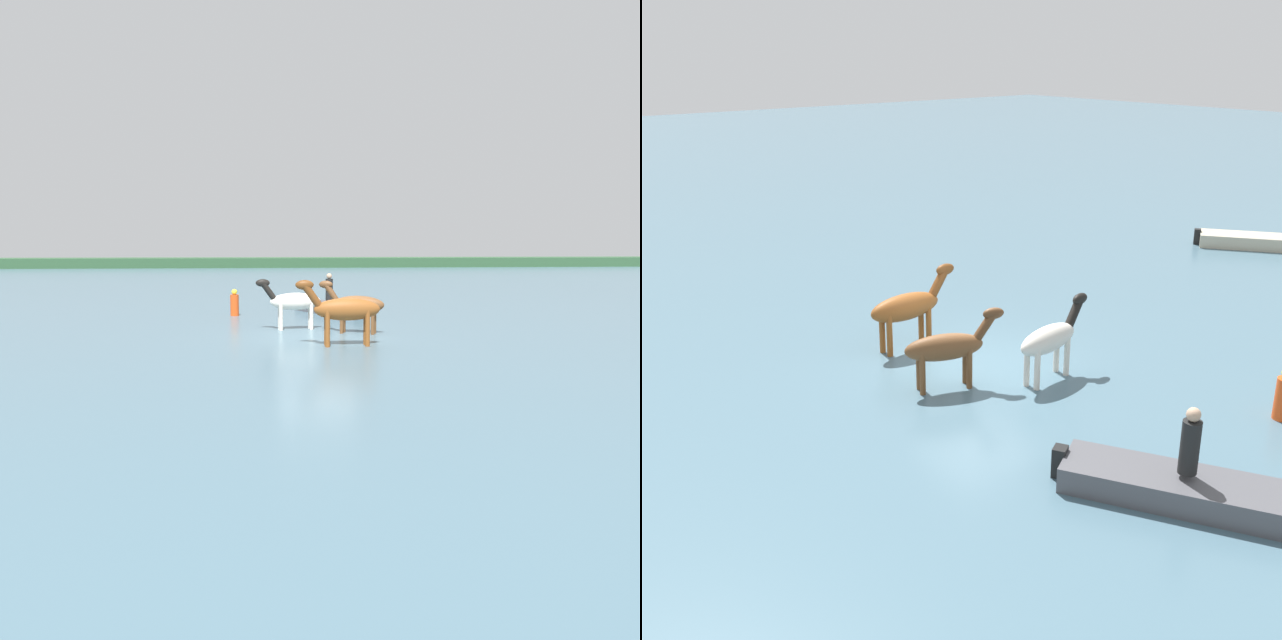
% 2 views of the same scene
% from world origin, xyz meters
% --- Properties ---
extents(ground_plane, '(146.70, 146.70, 0.00)m').
position_xyz_m(ground_plane, '(0.00, 0.00, 0.00)').
color(ground_plane, '#476675').
extents(distant_shoreline, '(132.03, 6.00, 2.40)m').
position_xyz_m(distant_shoreline, '(0.00, 59.38, 0.00)').
color(distant_shoreline, '#2D5132').
rests_on(distant_shoreline, ground_plane).
extents(horse_chestnut_trailing, '(2.55, 0.59, 1.99)m').
position_xyz_m(horse_chestnut_trailing, '(0.63, -1.86, 1.10)').
color(horse_chestnut_trailing, brown).
rests_on(horse_chestnut_trailing, ground_plane).
extents(horse_dark_mare, '(2.27, 1.18, 1.79)m').
position_xyz_m(horse_dark_mare, '(1.37, 0.65, 0.99)').
color(horse_dark_mare, brown).
rests_on(horse_dark_mare, ground_plane).
extents(horse_lead, '(2.35, 0.75, 1.82)m').
position_xyz_m(horse_lead, '(-0.72, 1.75, 1.00)').
color(horse_lead, silver).
rests_on(horse_lead, ground_plane).
extents(boat_tender_starboard, '(2.90, 4.09, 0.72)m').
position_xyz_m(boat_tender_starboard, '(1.13, 6.61, 0.16)').
color(boat_tender_starboard, '#4C4C51').
rests_on(boat_tender_starboard, ground_plane).
extents(person_spotter_bow, '(0.32, 0.32, 1.19)m').
position_xyz_m(person_spotter_bow, '(1.10, 6.68, 1.12)').
color(person_spotter_bow, black).
rests_on(person_spotter_bow, boat_tender_starboard).
extents(buoy_channel_marker, '(0.36, 0.36, 1.14)m').
position_xyz_m(buoy_channel_marker, '(-3.00, 6.16, 0.51)').
color(buoy_channel_marker, '#E54C19').
rests_on(buoy_channel_marker, ground_plane).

